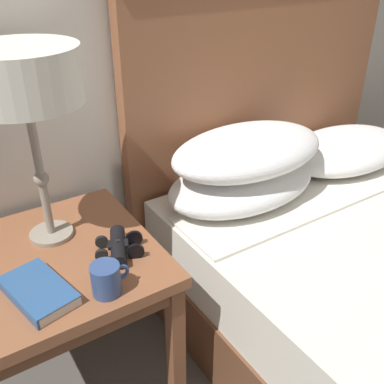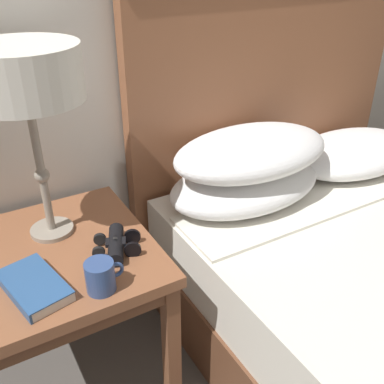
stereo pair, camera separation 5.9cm
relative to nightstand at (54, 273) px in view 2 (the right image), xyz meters
The scene contains 5 objects.
nightstand is the anchor object (origin of this frame).
table_lamp 0.56m from the nightstand, 71.64° to the left, with size 0.31×0.31×0.56m.
book_on_nightstand 0.18m from the nightstand, 118.59° to the right, with size 0.16×0.23×0.03m.
binoculars_pair 0.22m from the nightstand, 26.62° to the right, with size 0.16×0.16×0.05m.
coffee_mug 0.26m from the nightstand, 70.68° to the right, with size 0.10×0.08×0.08m.
Camera 2 is at (-0.86, -0.42, 1.36)m, focal length 42.00 mm.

